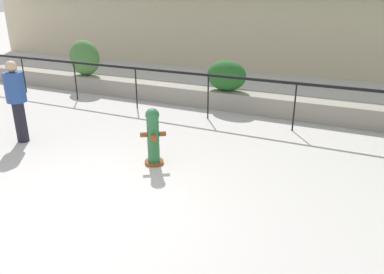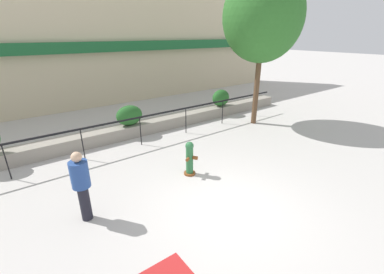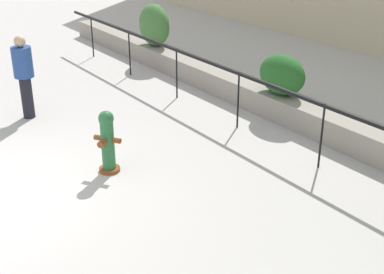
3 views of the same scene
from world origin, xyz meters
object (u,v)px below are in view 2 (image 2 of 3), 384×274
hedge_bush_2 (221,98)px  pedestrian (81,182)px  street_tree (263,17)px  hedge_bush_1 (129,115)px  fire_hydrant (190,158)px

hedge_bush_2 → pedestrian: size_ratio=0.58×
street_tree → pedestrian: bearing=-164.7°
hedge_bush_2 → pedestrian: pedestrian is taller
hedge_bush_1 → pedestrian: (-3.03, -4.28, 0.07)m
hedge_bush_1 → hedge_bush_2: (5.10, 0.00, 0.01)m
hedge_bush_2 → fire_hydrant: 6.44m
fire_hydrant → pedestrian: pedestrian is taller
hedge_bush_2 → pedestrian: bearing=-152.2°
hedge_bush_2 → fire_hydrant: bearing=-140.9°
hedge_bush_2 → fire_hydrant: size_ratio=0.93×
fire_hydrant → pedestrian: (-3.15, -0.22, 0.44)m
fire_hydrant → pedestrian: bearing=-175.9°
hedge_bush_2 → pedestrian: (-8.14, -4.28, 0.06)m
fire_hydrant → pedestrian: size_ratio=0.62×
hedge_bush_2 → street_tree: bearing=-78.5°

